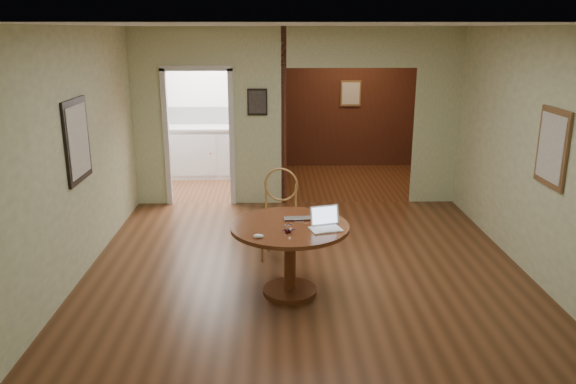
{
  "coord_description": "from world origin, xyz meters",
  "views": [
    {
      "loc": [
        -0.35,
        -6.03,
        2.66
      ],
      "look_at": [
        -0.2,
        -0.2,
        0.96
      ],
      "focal_mm": 35.0,
      "sensor_mm": 36.0,
      "label": 1
    }
  ],
  "objects_px": {
    "dining_table": "(290,243)",
    "closed_laptop": "(299,220)",
    "open_laptop": "(325,222)",
    "chair": "(279,209)"
  },
  "relations": [
    {
      "from": "dining_table",
      "to": "closed_laptop",
      "type": "bearing_deg",
      "value": 51.15
    },
    {
      "from": "closed_laptop",
      "to": "open_laptop",
      "type": "bearing_deg",
      "value": -43.14
    },
    {
      "from": "open_laptop",
      "to": "closed_laptop",
      "type": "distance_m",
      "value": 0.33
    },
    {
      "from": "dining_table",
      "to": "chair",
      "type": "relative_size",
      "value": 1.12
    },
    {
      "from": "dining_table",
      "to": "chair",
      "type": "height_order",
      "value": "chair"
    },
    {
      "from": "dining_table",
      "to": "closed_laptop",
      "type": "relative_size",
      "value": 4.07
    },
    {
      "from": "chair",
      "to": "dining_table",
      "type": "bearing_deg",
      "value": -72.13
    },
    {
      "from": "dining_table",
      "to": "closed_laptop",
      "type": "xyz_separation_m",
      "value": [
        0.09,
        0.12,
        0.21
      ]
    },
    {
      "from": "dining_table",
      "to": "open_laptop",
      "type": "distance_m",
      "value": 0.44
    },
    {
      "from": "open_laptop",
      "to": "closed_laptop",
      "type": "relative_size",
      "value": 1.16
    }
  ]
}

